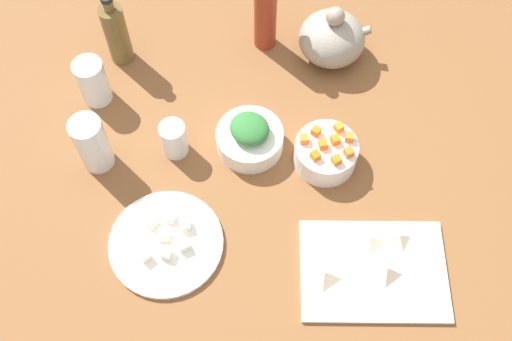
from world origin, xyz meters
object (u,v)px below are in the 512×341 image
(teapot, at_px, (332,38))
(bottle_1, at_px, (116,33))
(bowl_greens, at_px, (250,139))
(drinking_glass_2, at_px, (92,144))
(bottle_0, at_px, (265,9))
(drinking_glass_1, at_px, (174,139))
(plate_tofu, at_px, (166,243))
(bowl_carrots, at_px, (326,153))
(drinking_glass_0, at_px, (93,82))
(cutting_board, at_px, (373,271))

(teapot, relative_size, bottle_1, 0.84)
(bowl_greens, height_order, teapot, teapot)
(bowl_greens, height_order, drinking_glass_2, drinking_glass_2)
(teapot, height_order, bottle_1, bottle_1)
(bottle_0, distance_m, drinking_glass_1, 0.38)
(plate_tofu, relative_size, drinking_glass_1, 2.62)
(bowl_carrots, relative_size, bottle_0, 0.52)
(drinking_glass_2, bearing_deg, plate_tofu, -55.29)
(bottle_0, distance_m, bottle_1, 0.36)
(drinking_glass_1, bearing_deg, bowl_carrots, -9.29)
(drinking_glass_0, bearing_deg, cutting_board, -39.79)
(bottle_1, relative_size, drinking_glass_1, 2.26)
(bottle_0, bearing_deg, cutting_board, -74.65)
(teapot, bearing_deg, plate_tofu, -130.63)
(teapot, xyz_separation_m, drinking_glass_2, (-0.56, -0.26, 0.01))
(bowl_carrots, xyz_separation_m, bottle_1, (-0.46, 0.33, 0.06))
(bowl_carrots, relative_size, teapot, 0.80)
(bottle_0, relative_size, drinking_glass_2, 1.82)
(plate_tofu, bearing_deg, teapot, 49.37)
(bowl_carrots, height_order, teapot, teapot)
(drinking_glass_2, bearing_deg, bowl_greens, 2.22)
(teapot, relative_size, drinking_glass_2, 1.18)
(drinking_glass_0, bearing_deg, bowl_carrots, -22.71)
(teapot, height_order, drinking_glass_0, teapot)
(plate_tofu, relative_size, drinking_glass_0, 1.99)
(drinking_glass_1, bearing_deg, drinking_glass_0, 138.60)
(cutting_board, height_order, bottle_0, bottle_0)
(bowl_greens, distance_m, drinking_glass_0, 0.39)
(teapot, bearing_deg, bottle_1, 176.55)
(plate_tofu, relative_size, bottle_1, 1.16)
(drinking_glass_0, relative_size, drinking_glass_1, 1.32)
(bottle_0, bearing_deg, teapot, -17.72)
(bowl_carrots, distance_m, teapot, 0.31)
(teapot, xyz_separation_m, drinking_glass_0, (-0.57, -0.09, -0.00))
(plate_tofu, bearing_deg, bottle_0, 64.48)
(plate_tofu, distance_m, bowl_greens, 0.30)
(cutting_board, xyz_separation_m, plate_tofu, (-0.42, 0.09, 0.00))
(teapot, bearing_deg, drinking_glass_0, -171.44)
(plate_tofu, xyz_separation_m, bottle_1, (-0.10, 0.51, 0.08))
(teapot, distance_m, bottle_0, 0.18)
(cutting_board, distance_m, bowl_greens, 0.40)
(teapot, xyz_separation_m, drinking_glass_1, (-0.39, -0.25, -0.02))
(bottle_1, height_order, drinking_glass_1, bottle_1)
(bowl_greens, relative_size, bottle_0, 0.56)
(bowl_greens, xyz_separation_m, bowl_carrots, (0.17, -0.05, 0.01))
(drinking_glass_0, distance_m, drinking_glass_2, 0.18)
(plate_tofu, xyz_separation_m, bottle_0, (0.25, 0.53, 0.11))
(plate_tofu, distance_m, drinking_glass_1, 0.24)
(bowl_greens, bearing_deg, bowl_carrots, -17.56)
(bowl_carrots, relative_size, drinking_glass_1, 1.52)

